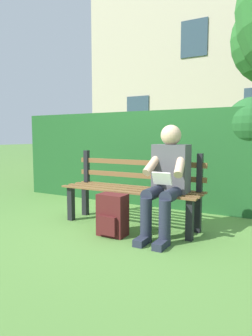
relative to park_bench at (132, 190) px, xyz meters
The scene contains 6 objects.
ground 0.43m from the park_bench, 90.00° to the left, with size 60.00×60.00×0.00m, color #517F38.
park_bench is the anchor object (origin of this frame).
person_seated 0.56m from the park_bench, 162.30° to the left, with size 0.44×0.73×1.18m.
hedge_backdrop 1.40m from the park_bench, 80.69° to the right, with size 4.71×0.88×1.57m.
building_facade 9.09m from the park_bench, 80.56° to the right, with size 8.34×2.86×6.93m.
backpack 0.50m from the park_bench, 90.09° to the left, with size 0.30×0.26×0.45m.
Camera 1 is at (-1.64, 3.05, 1.05)m, focal length 32.02 mm.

